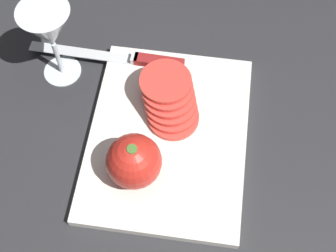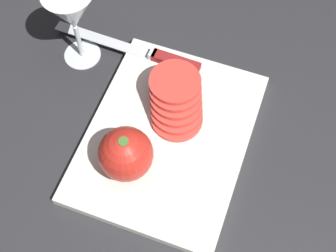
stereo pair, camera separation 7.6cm
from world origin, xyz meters
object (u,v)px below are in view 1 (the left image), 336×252
object	(u,v)px
whole_tomato	(134,161)
knife	(140,60)
wine_glass	(49,31)
tomato_slice_stack_near	(169,99)

from	to	relation	value
whole_tomato	knife	bearing A→B (deg)	7.92
wine_glass	whole_tomato	distance (m)	0.26
tomato_slice_stack_near	whole_tomato	bearing A→B (deg)	163.98
whole_tomato	tomato_slice_stack_near	distance (m)	0.13
wine_glass	knife	xyz separation A→B (m)	(0.03, -0.14, -0.09)
tomato_slice_stack_near	wine_glass	bearing A→B (deg)	74.01
knife	whole_tomato	bearing A→B (deg)	99.76
whole_tomato	tomato_slice_stack_near	size ratio (longest dim) A/B	0.67
wine_glass	knife	world-z (taller)	wine_glass
wine_glass	tomato_slice_stack_near	bearing A→B (deg)	-105.99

